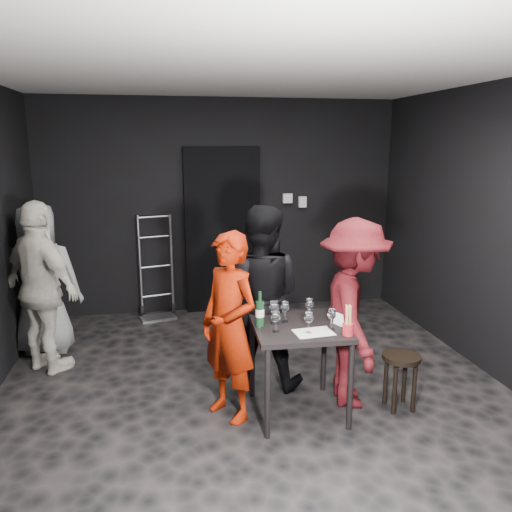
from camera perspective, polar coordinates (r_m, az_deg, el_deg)
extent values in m
cube|color=black|center=(4.44, 0.23, -16.13)|extent=(4.50, 5.00, 0.02)
cube|color=silver|center=(3.93, 0.26, 20.89)|extent=(4.50, 5.00, 0.02)
cube|color=black|center=(6.41, -3.94, 5.61)|extent=(4.50, 0.04, 2.70)
cube|color=black|center=(1.70, 16.74, -15.70)|extent=(4.50, 0.04, 2.70)
cube|color=black|center=(4.90, 27.05, 2.03)|extent=(0.04, 5.00, 2.70)
cube|color=black|center=(6.39, -3.84, 2.88)|extent=(0.95, 0.10, 2.10)
cube|color=#B7B7B2|center=(6.50, 3.61, 6.60)|extent=(0.12, 0.06, 0.12)
cube|color=#B7B7B2|center=(6.56, 5.31, 6.19)|extent=(0.10, 0.06, 0.14)
cylinder|color=#B2B2B7|center=(6.35, -13.09, -1.24)|extent=(0.03, 0.03, 1.29)
cylinder|color=#B2B2B7|center=(6.34, -9.60, -1.10)|extent=(0.03, 0.03, 1.29)
cube|color=#B2B2B7|center=(6.40, -11.11, -6.93)|extent=(0.43, 0.24, 0.03)
cylinder|color=black|center=(6.53, -12.83, -5.99)|extent=(0.04, 0.16, 0.16)
cylinder|color=black|center=(6.53, -9.42, -5.86)|extent=(0.04, 0.16, 0.16)
cube|color=black|center=(3.98, 4.96, -8.12)|extent=(0.72, 0.72, 0.04)
cylinder|color=black|center=(3.78, 1.33, -15.48)|extent=(0.04, 0.04, 0.71)
cylinder|color=black|center=(3.95, 10.75, -14.43)|extent=(0.04, 0.04, 0.71)
cylinder|color=black|center=(4.35, -0.43, -11.56)|extent=(0.04, 0.04, 0.71)
cylinder|color=black|center=(4.49, 7.78, -10.84)|extent=(0.04, 0.04, 0.71)
cylinder|color=#2D231A|center=(4.29, 16.30, -11.03)|extent=(0.31, 0.31, 0.04)
cylinder|color=#2D231A|center=(4.50, 16.59, -13.35)|extent=(0.04, 0.04, 0.41)
cylinder|color=#2D231A|center=(4.43, 14.60, -13.66)|extent=(0.04, 0.04, 0.41)
cylinder|color=#2D231A|center=(4.30, 15.57, -14.59)|extent=(0.04, 0.04, 0.41)
cylinder|color=#2D231A|center=(4.37, 17.61, -14.26)|extent=(0.04, 0.04, 0.41)
imported|color=#991902|center=(3.92, -3.06, -8.08)|extent=(0.61, 0.66, 1.50)
imported|color=black|center=(4.41, 0.45, -3.78)|extent=(0.98, 0.75, 1.78)
imported|color=#4A0D11|center=(4.18, 11.10, -5.97)|extent=(0.68, 1.13, 1.64)
imported|color=silver|center=(5.06, -23.33, -2.54)|extent=(1.12, 1.09, 1.80)
imported|color=gray|center=(5.55, -23.38, -2.10)|extent=(0.82, 0.47, 1.64)
cube|color=white|center=(3.83, 6.60, -8.66)|extent=(0.31, 0.22, 0.00)
cylinder|color=black|center=(3.90, 0.44, -6.62)|extent=(0.07, 0.07, 0.20)
cylinder|color=black|center=(3.86, 0.44, -4.66)|extent=(0.03, 0.03, 0.08)
cylinder|color=white|center=(3.90, 0.44, -6.50)|extent=(0.07, 0.07, 0.06)
cylinder|color=#B01D25|center=(3.81, 10.47, -8.24)|extent=(0.08, 0.08, 0.09)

